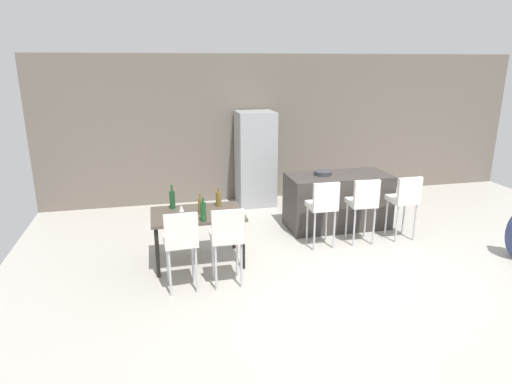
{
  "coord_description": "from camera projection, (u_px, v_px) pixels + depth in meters",
  "views": [
    {
      "loc": [
        -2.78,
        -5.66,
        2.76
      ],
      "look_at": [
        -1.32,
        0.58,
        0.85
      ],
      "focal_mm": 30.93,
      "sensor_mm": 36.0,
      "label": 1
    }
  ],
  "objects": [
    {
      "name": "ground_plane",
      "position": [
        349.0,
        251.0,
        6.68
      ],
      "size": [
        10.0,
        10.0,
        0.0
      ],
      "primitive_type": "plane",
      "color": "#ADA89E"
    },
    {
      "name": "wine_bottle_end",
      "position": [
        203.0,
        212.0,
        5.76
      ],
      "size": [
        0.08,
        0.08,
        0.32
      ],
      "color": "#194723",
      "rests_on": "dining_table"
    },
    {
      "name": "bar_chair_middle",
      "position": [
        363.0,
        201.0,
        6.77
      ],
      "size": [
        0.42,
        0.42,
        1.05
      ],
      "color": "silver",
      "rests_on": "ground_plane"
    },
    {
      "name": "wine_bottle_middle",
      "position": [
        172.0,
        199.0,
        6.25
      ],
      "size": [
        0.08,
        0.08,
        0.34
      ],
      "color": "#194723",
      "rests_on": "dining_table"
    },
    {
      "name": "kitchen_island",
      "position": [
        337.0,
        201.0,
        7.55
      ],
      "size": [
        1.73,
        0.79,
        0.92
      ],
      "primitive_type": "cube",
      "color": "#383330",
      "rests_on": "ground_plane"
    },
    {
      "name": "refrigerator",
      "position": [
        255.0,
        159.0,
        8.64
      ],
      "size": [
        0.72,
        0.68,
        1.84
      ],
      "primitive_type": "cube",
      "color": "#939699",
      "rests_on": "ground_plane"
    },
    {
      "name": "dining_table",
      "position": [
        198.0,
        218.0,
        6.12
      ],
      "size": [
        1.27,
        0.83,
        0.74
      ],
      "color": "#4C4238",
      "rests_on": "ground_plane"
    },
    {
      "name": "bar_chair_right",
      "position": [
        405.0,
        198.0,
        6.93
      ],
      "size": [
        0.41,
        0.41,
        1.05
      ],
      "color": "silver",
      "rests_on": "ground_plane"
    },
    {
      "name": "dining_chair_near",
      "position": [
        181.0,
        238.0,
        5.33
      ],
      "size": [
        0.42,
        0.42,
        1.05
      ],
      "color": "silver",
      "rests_on": "ground_plane"
    },
    {
      "name": "wine_glass_right",
      "position": [
        181.0,
        208.0,
        5.9
      ],
      "size": [
        0.07,
        0.07,
        0.17
      ],
      "color": "silver",
      "rests_on": "dining_table"
    },
    {
      "name": "wine_bottle_far",
      "position": [
        218.0,
        199.0,
        6.36
      ],
      "size": [
        0.08,
        0.08,
        0.27
      ],
      "color": "brown",
      "rests_on": "dining_table"
    },
    {
      "name": "back_wall",
      "position": [
        291.0,
        127.0,
        9.09
      ],
      "size": [
        10.0,
        0.12,
        2.9
      ],
      "primitive_type": "cube",
      "color": "#665B51",
      "rests_on": "ground_plane"
    },
    {
      "name": "dining_chair_far",
      "position": [
        227.0,
        234.0,
        5.45
      ],
      "size": [
        0.41,
        0.41,
        1.05
      ],
      "color": "silver",
      "rests_on": "ground_plane"
    },
    {
      "name": "bar_chair_left",
      "position": [
        323.0,
        204.0,
        6.62
      ],
      "size": [
        0.4,
        0.4,
        1.05
      ],
      "color": "silver",
      "rests_on": "ground_plane"
    },
    {
      "name": "wine_glass_left",
      "position": [
        219.0,
        195.0,
        6.47
      ],
      "size": [
        0.07,
        0.07,
        0.17
      ],
      "color": "silver",
      "rests_on": "dining_table"
    },
    {
      "name": "wine_bottle_corner",
      "position": [
        201.0,
        206.0,
        6.03
      ],
      "size": [
        0.07,
        0.07,
        0.29
      ],
      "color": "brown",
      "rests_on": "dining_table"
    },
    {
      "name": "fruit_bowl",
      "position": [
        323.0,
        173.0,
        7.4
      ],
      "size": [
        0.29,
        0.29,
        0.07
      ],
      "primitive_type": "cylinder",
      "color": "#333338",
      "rests_on": "kitchen_island"
    }
  ]
}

